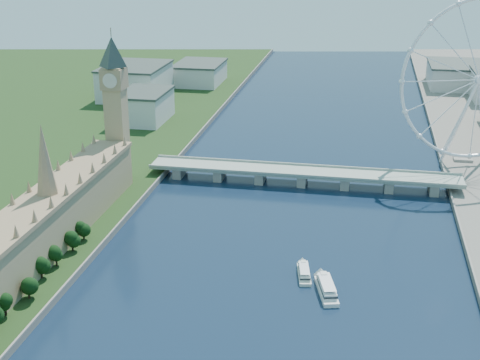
# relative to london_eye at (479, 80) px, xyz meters

# --- Properties ---
(parliament_range) EXTENTS (24.00, 200.00, 70.00)m
(parliament_range) POSITION_rel_london_eye_xyz_m (-247.98, -185.08, -49.04)
(parliament_range) COLOR tan
(parliament_range) RESTS_ON ground
(big_ben) EXTENTS (20.02, 20.02, 110.00)m
(big_ben) POSITION_rel_london_eye_xyz_m (-247.98, -77.08, -0.95)
(big_ben) COLOR tan
(big_ben) RESTS_ON ground
(westminster_bridge) EXTENTS (220.00, 22.00, 9.50)m
(westminster_bridge) POSITION_rel_london_eye_xyz_m (-119.98, -55.08, -60.89)
(westminster_bridge) COLOR gray
(westminster_bridge) RESTS_ON ground
(london_eye) EXTENTS (113.60, 39.12, 124.30)m
(london_eye) POSITION_rel_london_eye_xyz_m (0.00, 0.00, 0.00)
(london_eye) COLOR silver
(london_eye) RESTS_ON ground
(city_skyline) EXTENTS (505.00, 280.00, 32.00)m
(city_skyline) POSITION_rel_london_eye_xyz_m (-80.75, 205.00, -50.56)
(city_skyline) COLOR beige
(city_skyline) RESTS_ON ground
(tour_boat_near) EXTENTS (10.69, 26.16, 5.58)m
(tour_boat_near) POSITION_rel_london_eye_xyz_m (-105.30, -191.63, -67.52)
(tour_boat_near) COLOR silver
(tour_boat_near) RESTS_ON ground
(tour_boat_far) EXTENTS (15.48, 32.18, 6.90)m
(tour_boat_far) POSITION_rel_london_eye_xyz_m (-92.69, -206.79, -67.52)
(tour_boat_far) COLOR silver
(tour_boat_far) RESTS_ON ground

